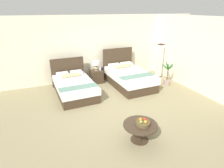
# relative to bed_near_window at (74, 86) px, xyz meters

# --- Properties ---
(ground_plane) EXTENTS (10.00, 9.25, 0.02)m
(ground_plane) POSITION_rel_bed_near_window_xyz_m (1.10, -1.50, -0.30)
(ground_plane) COLOR gray
(wall_back) EXTENTS (10.00, 0.12, 2.67)m
(wall_back) POSITION_rel_bed_near_window_xyz_m (1.10, 1.33, 1.05)
(wall_back) COLOR #EBE4C7
(wall_back) RESTS_ON ground
(wall_side_right) EXTENTS (0.12, 4.85, 2.67)m
(wall_side_right) POSITION_rel_bed_near_window_xyz_m (4.30, -1.10, 1.05)
(wall_side_right) COLOR #F0E7CA
(wall_side_right) RESTS_ON ground
(bed_near_window) EXTENTS (1.33, 2.12, 1.12)m
(bed_near_window) POSITION_rel_bed_near_window_xyz_m (0.00, 0.00, 0.00)
(bed_near_window) COLOR #3F2F20
(bed_near_window) RESTS_ON ground
(bed_near_corner) EXTENTS (1.41, 2.26, 1.33)m
(bed_near_corner) POSITION_rel_bed_near_window_xyz_m (2.19, -0.00, 0.05)
(bed_near_corner) COLOR #3F2F20
(bed_near_corner) RESTS_ON ground
(nightstand) EXTENTS (0.49, 0.45, 0.54)m
(nightstand) POSITION_rel_bed_near_window_xyz_m (1.10, 0.77, -0.02)
(nightstand) COLOR #3F2F20
(nightstand) RESTS_ON ground
(table_lamp) EXTENTS (0.31, 0.31, 0.40)m
(table_lamp) POSITION_rel_bed_near_window_xyz_m (1.10, 0.79, 0.49)
(table_lamp) COLOR tan
(table_lamp) RESTS_ON nightstand
(vase) EXTENTS (0.09, 0.09, 0.15)m
(vase) POSITION_rel_bed_near_window_xyz_m (1.25, 0.73, 0.32)
(vase) COLOR #B3B5D0
(vase) RESTS_ON nightstand
(coffee_table) EXTENTS (0.79, 0.79, 0.44)m
(coffee_table) POSITION_rel_bed_near_window_xyz_m (0.87, -3.17, 0.03)
(coffee_table) COLOR #3F2F20
(coffee_table) RESTS_ON ground
(fruit_bowl) EXTENTS (0.34, 0.34, 0.15)m
(fruit_bowl) POSITION_rel_bed_near_window_xyz_m (0.91, -3.21, 0.20)
(fruit_bowl) COLOR brown
(fruit_bowl) RESTS_ON coffee_table
(floor_lamp_corner) EXTENTS (0.24, 0.24, 1.48)m
(floor_lamp_corner) POSITION_rel_bed_near_window_xyz_m (3.94, 0.43, 0.45)
(floor_lamp_corner) COLOR black
(floor_lamp_corner) RESTS_ON ground
(potted_palm) EXTENTS (0.43, 0.52, 0.98)m
(potted_palm) POSITION_rel_bed_near_window_xyz_m (3.65, -0.55, 0.02)
(potted_palm) COLOR gray
(potted_palm) RESTS_ON ground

